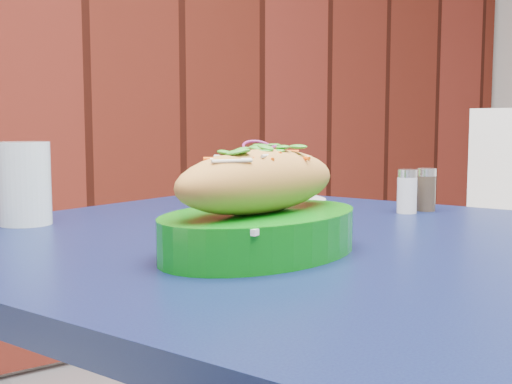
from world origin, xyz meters
TOP-DOWN VIEW (x-y plane):
  - cafe_table at (-0.38, 1.35)m, footprint 1.01×1.01m
  - banh_mi_basket at (-0.48, 1.25)m, footprint 0.29×0.23m
  - salad_plate at (-0.23, 1.57)m, footprint 0.20×0.20m
  - water_glass at (-0.62, 1.60)m, footprint 0.07×0.07m
  - salt_shaker at (-0.11, 1.37)m, footprint 0.03×0.03m
  - pepper_shaker at (-0.06, 1.37)m, footprint 0.03×0.03m

SIDE VIEW (x-z plane):
  - cafe_table at x=-0.38m, z-range 0.29..1.04m
  - salt_shaker at x=-0.11m, z-range 0.75..0.82m
  - pepper_shaker at x=-0.06m, z-range 0.75..0.82m
  - salad_plate at x=-0.23m, z-range 0.74..0.84m
  - banh_mi_basket at x=-0.48m, z-range 0.74..0.86m
  - water_glass at x=-0.62m, z-range 0.75..0.86m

